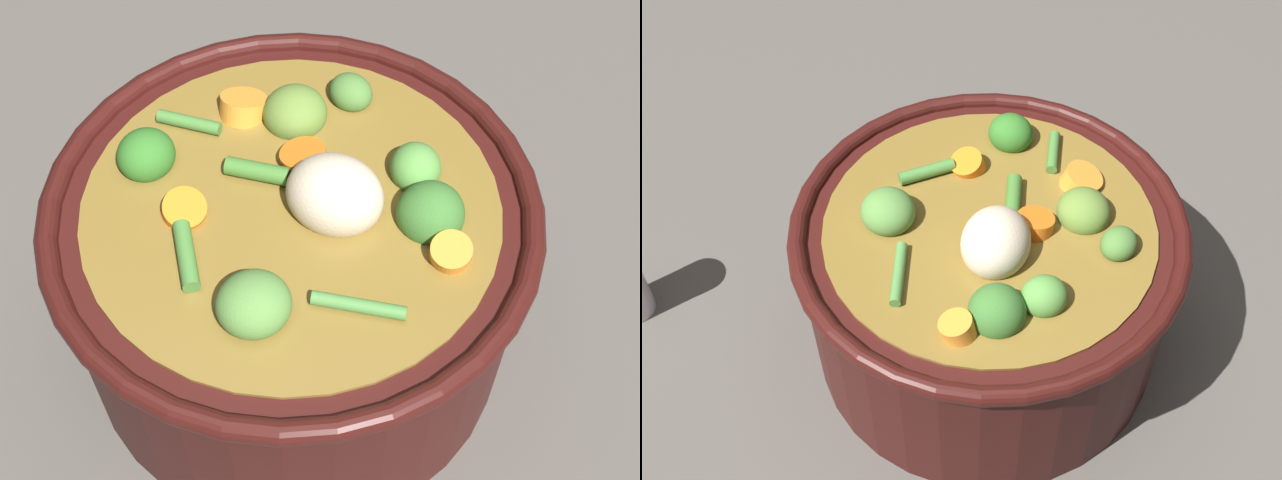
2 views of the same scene
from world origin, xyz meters
The scene contains 2 objects.
ground_plane centered at (0.00, 0.00, 0.00)m, with size 1.10×1.10×0.00m, color #514C47.
cooking_pot centered at (0.00, 0.00, 0.07)m, with size 0.27×0.27×0.16m.
Camera 1 is at (0.29, 0.02, 0.50)m, focal length 51.05 mm.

